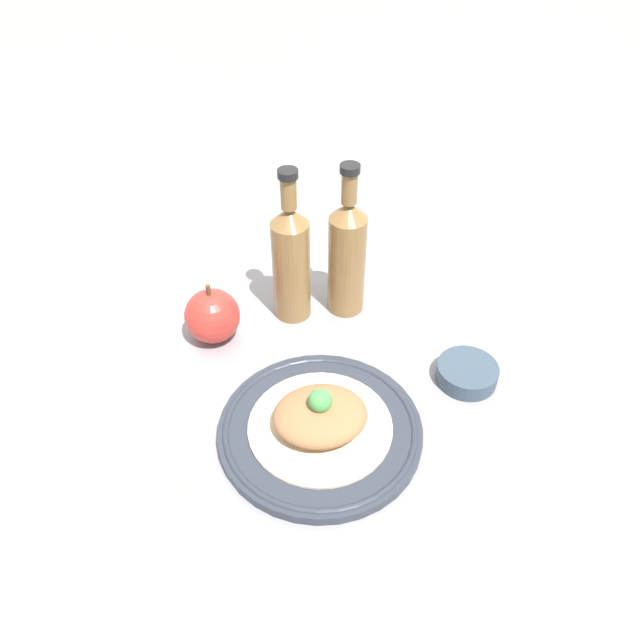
% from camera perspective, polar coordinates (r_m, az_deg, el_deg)
% --- Properties ---
extents(ground_plane, '(1.80, 1.10, 0.04)m').
position_cam_1_polar(ground_plane, '(1.01, 3.79, -4.51)').
color(ground_plane, gray).
extents(plate, '(0.29, 0.29, 0.02)m').
position_cam_1_polar(plate, '(0.89, 0.02, -9.98)').
color(plate, '#2D333D').
rests_on(plate, ground_plane).
extents(plated_food, '(0.20, 0.20, 0.07)m').
position_cam_1_polar(plated_food, '(0.87, 0.02, -8.86)').
color(plated_food, beige).
rests_on(plated_food, plate).
extents(cider_bottle_left, '(0.06, 0.06, 0.27)m').
position_cam_1_polar(cider_bottle_left, '(1.01, -2.67, 5.50)').
color(cider_bottle_left, olive).
rests_on(cider_bottle_left, ground_plane).
extents(cider_bottle_right, '(0.06, 0.06, 0.27)m').
position_cam_1_polar(cider_bottle_right, '(1.02, 2.61, 6.02)').
color(cider_bottle_right, olive).
rests_on(cider_bottle_right, ground_plane).
extents(apple, '(0.09, 0.09, 0.11)m').
position_cam_1_polar(apple, '(1.02, -9.82, 0.37)').
color(apple, red).
rests_on(apple, ground_plane).
extents(napkin, '(0.15, 0.16, 0.01)m').
position_cam_1_polar(napkin, '(0.91, -15.28, -10.96)').
color(napkin, beige).
rests_on(napkin, ground_plane).
extents(dipping_bowl, '(0.09, 0.09, 0.03)m').
position_cam_1_polar(dipping_bowl, '(0.98, 13.29, -4.75)').
color(dipping_bowl, '#384756').
rests_on(dipping_bowl, ground_plane).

